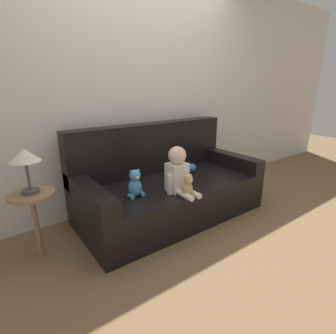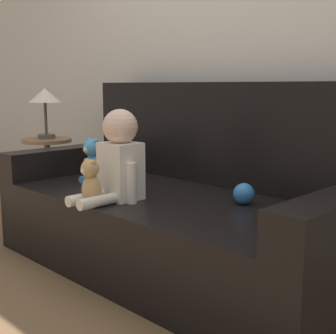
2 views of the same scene
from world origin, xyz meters
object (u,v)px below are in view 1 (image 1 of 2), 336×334
object	(u,v)px
person_baby	(178,172)
teddy_bear_brown	(188,187)
couch	(167,186)
plush_toy_side	(135,184)
toy_ball	(192,168)
side_table	(28,178)

from	to	relation	value
person_baby	teddy_bear_brown	size ratio (longest dim) A/B	2.03
couch	teddy_bear_brown	xyz separation A→B (m)	(-0.13, -0.50, 0.18)
plush_toy_side	toy_ball	bearing A→B (deg)	14.03
couch	side_table	distance (m)	1.35
side_table	person_baby	bearing A→B (deg)	-15.13
person_baby	plush_toy_side	xyz separation A→B (m)	(-0.38, 0.13, -0.08)
toy_ball	couch	bearing A→B (deg)	-179.93
toy_ball	side_table	world-z (taller)	side_table
teddy_bear_brown	toy_ball	bearing A→B (deg)	45.69
teddy_bear_brown	side_table	size ratio (longest dim) A/B	0.23
teddy_bear_brown	side_table	world-z (taller)	side_table
couch	toy_ball	size ratio (longest dim) A/B	19.57
toy_ball	person_baby	bearing A→B (deg)	-144.17
couch	teddy_bear_brown	size ratio (longest dim) A/B	9.06
plush_toy_side	side_table	bearing A→B (deg)	166.72
side_table	plush_toy_side	bearing A→B (deg)	-13.28
teddy_bear_brown	person_baby	bearing A→B (deg)	86.36
teddy_bear_brown	plush_toy_side	size ratio (longest dim) A/B	0.84
person_baby	teddy_bear_brown	bearing A→B (deg)	-93.64
plush_toy_side	side_table	world-z (taller)	side_table
person_baby	teddy_bear_brown	xyz separation A→B (m)	(-0.01, -0.15, -0.10)
couch	plush_toy_side	world-z (taller)	couch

